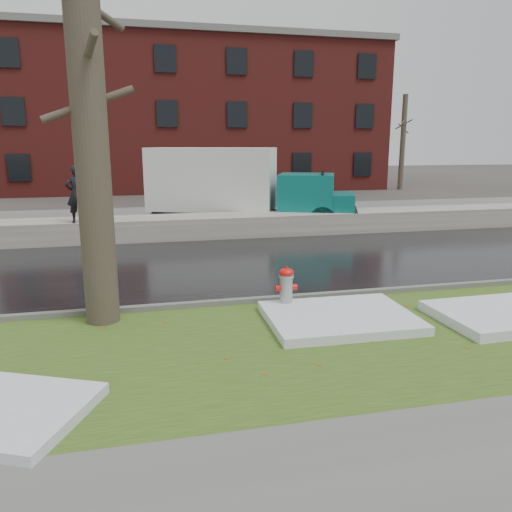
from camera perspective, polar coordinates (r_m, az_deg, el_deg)
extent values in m
plane|color=#47423D|center=(9.27, 1.13, -7.43)|extent=(120.00, 120.00, 0.00)
cube|color=#2E4C19|center=(8.14, 3.35, -10.23)|extent=(60.00, 4.50, 0.04)
cube|color=slate|center=(5.15, 16.64, -25.88)|extent=(60.00, 3.00, 0.05)
cube|color=black|center=(13.49, -3.61, -0.93)|extent=(60.00, 7.00, 0.03)
cube|color=slate|center=(21.77, -7.39, 4.23)|extent=(60.00, 9.00, 0.03)
cube|color=slate|center=(10.16, -0.27, -5.16)|extent=(60.00, 0.15, 0.14)
cube|color=#AEA99F|center=(17.49, -5.95, 3.39)|extent=(60.00, 1.60, 0.75)
cube|color=maroon|center=(38.69, -7.29, 15.31)|extent=(26.00, 12.00, 10.00)
cylinder|color=brown|center=(34.64, -20.04, 12.08)|extent=(0.36, 0.36, 6.50)
cylinder|color=brown|center=(34.65, -20.16, 13.64)|extent=(0.84, 1.62, 0.73)
cylinder|color=brown|center=(34.69, -20.28, 15.12)|extent=(1.08, 1.26, 0.66)
cylinder|color=brown|center=(34.64, -20.09, 12.65)|extent=(1.40, 0.61, 0.63)
cylinder|color=brown|center=(37.17, 16.42, 12.31)|extent=(0.36, 0.36, 6.50)
cylinder|color=brown|center=(37.18, 16.51, 13.78)|extent=(0.84, 1.62, 0.73)
cylinder|color=brown|center=(37.22, 16.60, 15.16)|extent=(1.08, 1.26, 0.66)
cylinder|color=brown|center=(37.17, 16.46, 12.85)|extent=(1.40, 0.61, 0.63)
cylinder|color=#9B9FA3|center=(9.63, 3.46, -4.05)|extent=(0.26, 0.26, 0.75)
ellipsoid|color=red|center=(9.53, 3.49, -1.89)|extent=(0.30, 0.30, 0.17)
cylinder|color=red|center=(9.51, 3.50, -1.32)|extent=(0.06, 0.06, 0.05)
cylinder|color=red|center=(9.58, 2.56, -3.68)|extent=(0.11, 0.12, 0.12)
cylinder|color=red|center=(9.65, 4.36, -3.57)|extent=(0.11, 0.12, 0.12)
cylinder|color=#9B9FA3|center=(9.76, 3.24, -3.37)|extent=(0.15, 0.11, 0.15)
cylinder|color=brown|center=(9.07, -18.57, 15.48)|extent=(0.68, 0.68, 7.38)
cylinder|color=brown|center=(9.14, -18.92, 20.09)|extent=(0.60, 1.80, 0.77)
cylinder|color=brown|center=(9.32, -19.38, 25.85)|extent=(1.33, 1.15, 0.70)
cylinder|color=brown|center=(9.08, -18.62, 16.14)|extent=(1.53, 0.39, 0.66)
cube|color=black|center=(19.58, -1.67, 5.04)|extent=(6.86, 3.50, 0.19)
cube|color=silver|center=(19.70, -5.00, 8.78)|extent=(5.24, 3.85, 2.38)
cube|color=#0C6D66|center=(19.18, 5.77, 7.07)|extent=(2.68, 2.73, 1.50)
cube|color=#0C6D66|center=(19.19, 9.58, 5.90)|extent=(1.72, 2.20, 0.79)
cube|color=black|center=(19.11, 7.67, 8.59)|extent=(0.74, 1.66, 0.79)
cube|color=black|center=(20.76, -12.75, 4.37)|extent=(1.80, 1.55, 0.59)
cylinder|color=black|center=(18.34, 7.60, 4.13)|extent=(1.00, 0.61, 0.97)
cylinder|color=black|center=(20.17, 7.76, 4.90)|extent=(1.00, 0.61, 0.97)
cylinder|color=black|center=(18.89, -4.83, 4.44)|extent=(1.00, 0.61, 0.97)
cylinder|color=black|center=(20.67, -3.59, 5.18)|extent=(1.00, 0.61, 0.97)
cylinder|color=black|center=(19.27, -8.91, 4.50)|extent=(1.00, 0.61, 0.97)
cylinder|color=black|center=(21.03, -7.36, 5.22)|extent=(1.00, 0.61, 0.97)
imported|color=black|center=(16.71, -19.81, 6.68)|extent=(0.75, 0.61, 1.80)
cube|color=silver|center=(9.21, 9.52, -6.95)|extent=(2.65, 2.06, 0.16)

